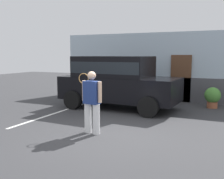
# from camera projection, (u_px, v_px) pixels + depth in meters

# --- Properties ---
(ground_plane) EXTENTS (40.00, 40.00, 0.00)m
(ground_plane) POSITION_uv_depth(u_px,v_px,m) (106.00, 135.00, 7.08)
(ground_plane) COLOR #38383A
(parking_stripe_0) EXTENTS (0.12, 4.40, 0.01)m
(parking_stripe_0) POSITION_uv_depth(u_px,v_px,m) (54.00, 114.00, 9.60)
(parking_stripe_0) COLOR silver
(parking_stripe_0) RESTS_ON ground_plane
(house_frontage) EXTENTS (10.08, 0.40, 3.13)m
(house_frontage) POSITION_uv_depth(u_px,v_px,m) (164.00, 69.00, 12.40)
(house_frontage) COLOR silver
(house_frontage) RESTS_ON ground_plane
(parked_suv) EXTENTS (4.68, 2.33, 2.05)m
(parked_suv) POSITION_uv_depth(u_px,v_px,m) (117.00, 79.00, 10.48)
(parked_suv) COLOR black
(parked_suv) RESTS_ON ground_plane
(tennis_player_man) EXTENTS (0.75, 0.31, 1.68)m
(tennis_player_man) POSITION_uv_depth(u_px,v_px,m) (92.00, 101.00, 7.11)
(tennis_player_man) COLOR white
(tennis_player_man) RESTS_ON ground_plane
(potted_plant_by_porch) EXTENTS (0.63, 0.63, 0.83)m
(potted_plant_by_porch) POSITION_uv_depth(u_px,v_px,m) (213.00, 97.00, 10.59)
(potted_plant_by_porch) COLOR #9E5638
(potted_plant_by_porch) RESTS_ON ground_plane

